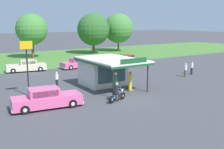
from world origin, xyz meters
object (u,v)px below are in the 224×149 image
gas_pump_offside (130,82)px  parked_car_back_row_far_right (125,60)px  featured_classic_sedan (46,99)px  parked_car_back_row_centre_left (79,63)px  gas_pump_nearside (116,84)px  roadside_pole_sign (27,59)px  bystander_admiring_sedan (192,67)px  bystander_chatting_near_pumps (57,79)px  bystander_standing_back_lot (185,70)px  parked_car_back_row_far_left (27,66)px  motorcycle_with_rider (117,94)px

gas_pump_offside → parked_car_back_row_far_right: gas_pump_offside is taller
gas_pump_offside → featured_classic_sedan: 8.62m
gas_pump_offside → parked_car_back_row_centre_left: gas_pump_offside is taller
gas_pump_nearside → roadside_pole_sign: size_ratio=0.40×
bystander_admiring_sedan → roadside_pole_sign: size_ratio=0.35×
featured_classic_sedan → roadside_pole_sign: bearing=92.2°
gas_pump_nearside → bystander_admiring_sedan: bearing=10.0°
featured_classic_sedan → bystander_admiring_sedan: size_ratio=3.25×
bystander_chatting_near_pumps → bystander_standing_back_lot: (14.99, -3.63, 0.05)m
gas_pump_nearside → gas_pump_offside: 1.70m
bystander_standing_back_lot → parked_car_back_row_far_left: bearing=136.4°
bystander_chatting_near_pumps → bystander_standing_back_lot: size_ratio=0.95×
gas_pump_nearside → motorcycle_with_rider: (-1.36, -2.22, -0.26)m
bystander_admiring_sedan → roadside_pole_sign: 20.43m
gas_pump_offside → bystander_chatting_near_pumps: bearing=135.1°
parked_car_back_row_far_left → parked_car_back_row_far_right: size_ratio=1.13×
gas_pump_offside → parked_car_back_row_far_right: bearing=55.5°
bystander_standing_back_lot → gas_pump_nearside: bearing=-171.5°
gas_pump_nearside → bystander_chatting_near_pumps: 6.46m
parked_car_back_row_centre_left → bystander_standing_back_lot: bystander_standing_back_lot is taller
gas_pump_nearside → gas_pump_offside: (1.70, -0.00, -0.05)m
bystander_chatting_near_pumps → gas_pump_offside: bearing=-44.9°
parked_car_back_row_far_right → bystander_standing_back_lot: (0.02, -12.31, 0.23)m
parked_car_back_row_far_left → parked_car_back_row_centre_left: 7.31m
motorcycle_with_rider → roadside_pole_sign: (-5.69, 5.72, 2.70)m
bystander_admiring_sedan → roadside_pole_sign: (-20.25, 1.17, 2.44)m
gas_pump_nearside → parked_car_back_row_far_right: (11.32, 14.01, -0.25)m
gas_pump_nearside → gas_pump_offside: size_ratio=1.05×
gas_pump_nearside → roadside_pole_sign: (-7.05, 3.49, 2.44)m
gas_pump_offside → bystander_chatting_near_pumps: gas_pump_offside is taller
featured_classic_sedan → parked_car_back_row_far_left: size_ratio=1.02×
motorcycle_with_rider → bystander_admiring_sedan: bystander_admiring_sedan is taller
featured_classic_sedan → parked_car_back_row_centre_left: featured_classic_sedan is taller
motorcycle_with_rider → bystander_chatting_near_pumps: bystander_chatting_near_pumps is taller
parked_car_back_row_far_left → bystander_chatting_near_pumps: bearing=-89.9°
gas_pump_nearside → parked_car_back_row_far_left: (-3.67, 16.01, -0.22)m
bystander_standing_back_lot → bystander_admiring_sedan: bearing=18.6°
motorcycle_with_rider → parked_car_back_row_far_right: bearing=52.0°
motorcycle_with_rider → gas_pump_nearside: bearing=58.6°
parked_car_back_row_far_left → gas_pump_offside: bearing=-71.5°
parked_car_back_row_far_right → bystander_chatting_near_pumps: 17.31m
featured_classic_sedan → bystander_chatting_near_pumps: (3.24, 5.98, 0.11)m
motorcycle_with_rider → bystander_admiring_sedan: bearing=17.4°
roadside_pole_sign → gas_pump_nearside: bearing=-26.3°
featured_classic_sedan → bystander_standing_back_lot: size_ratio=3.34×
gas_pump_nearside → bystander_chatting_near_pumps: gas_pump_nearside is taller
parked_car_back_row_far_left → bystander_standing_back_lot: size_ratio=3.27×
bystander_admiring_sedan → parked_car_back_row_centre_left: bearing=128.0°
parked_car_back_row_far_left → roadside_pole_sign: 13.24m
roadside_pole_sign → featured_classic_sedan: bearing=-87.8°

